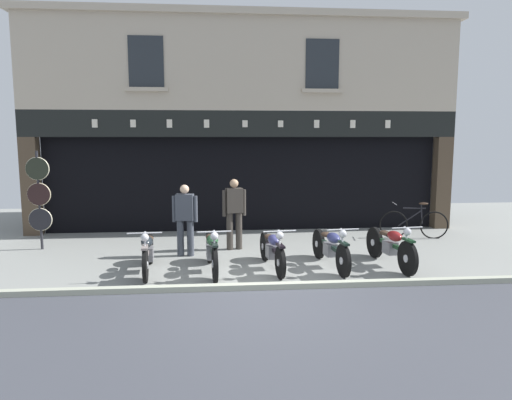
% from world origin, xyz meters
% --- Properties ---
extents(ground, '(23.74, 22.00, 0.18)m').
position_xyz_m(ground, '(0.00, -0.98, -0.04)').
color(ground, gray).
extents(shop_facade, '(12.04, 4.42, 5.93)m').
position_xyz_m(shop_facade, '(-0.00, 7.04, 1.65)').
color(shop_facade, black).
rests_on(shop_facade, ground).
extents(motorcycle_left, '(0.62, 1.94, 0.91)m').
position_xyz_m(motorcycle_left, '(-2.12, 1.29, 0.42)').
color(motorcycle_left, black).
rests_on(motorcycle_left, ground).
extents(motorcycle_center_left, '(0.62, 2.08, 0.93)m').
position_xyz_m(motorcycle_center_left, '(-0.88, 1.22, 0.43)').
color(motorcycle_center_left, black).
rests_on(motorcycle_center_left, ground).
extents(motorcycle_center, '(0.62, 1.93, 0.90)m').
position_xyz_m(motorcycle_center, '(0.30, 1.30, 0.41)').
color(motorcycle_center, black).
rests_on(motorcycle_center, ground).
extents(motorcycle_center_right, '(0.62, 2.06, 0.91)m').
position_xyz_m(motorcycle_center_right, '(1.48, 1.32, 0.42)').
color(motorcycle_center_right, black).
rests_on(motorcycle_center_right, ground).
extents(motorcycle_right, '(0.62, 2.06, 0.93)m').
position_xyz_m(motorcycle_right, '(2.71, 1.30, 0.43)').
color(motorcycle_right, black).
rests_on(motorcycle_right, ground).
extents(salesman_left, '(0.56, 0.27, 1.58)m').
position_xyz_m(salesman_left, '(-1.47, 2.53, 0.87)').
color(salesman_left, '#3D424C').
rests_on(salesman_left, ground).
extents(shopkeeper_center, '(0.55, 0.29, 1.64)m').
position_xyz_m(shopkeeper_center, '(-0.37, 3.04, 0.91)').
color(shopkeeper_center, '#38332D').
rests_on(shopkeeper_center, ground).
extents(tyre_sign_pole, '(0.54, 0.06, 2.29)m').
position_xyz_m(tyre_sign_pole, '(-4.85, 3.44, 1.27)').
color(tyre_sign_pole, '#232328').
rests_on(tyre_sign_pole, ground).
extents(advert_board_near, '(0.77, 0.03, 1.06)m').
position_xyz_m(advert_board_near, '(1.83, 5.40, 1.69)').
color(advert_board_near, beige).
extents(advert_board_far, '(0.73, 0.03, 0.91)m').
position_xyz_m(advert_board_far, '(2.93, 5.40, 1.65)').
color(advert_board_far, silver).
extents(leaning_bicycle, '(1.73, 0.50, 0.95)m').
position_xyz_m(leaning_bicycle, '(4.32, 3.87, 0.38)').
color(leaning_bicycle, black).
rests_on(leaning_bicycle, ground).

